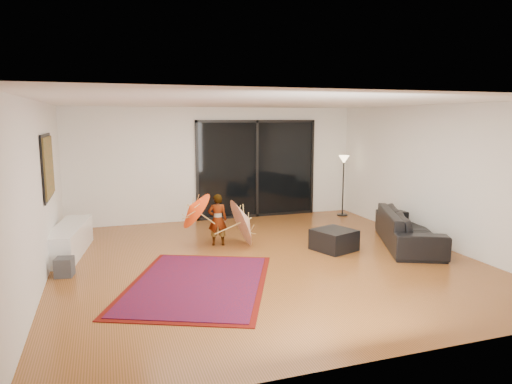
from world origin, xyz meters
name	(u,v)px	position (x,y,z in m)	size (l,w,h in m)	color
floor	(265,260)	(0.00, 0.00, 0.00)	(7.00, 7.00, 0.00)	brown
ceiling	(266,102)	(0.00, 0.00, 2.70)	(7.00, 7.00, 0.00)	white
wall_back	(217,164)	(0.00, 3.50, 1.35)	(7.00, 7.00, 0.00)	silver
wall_front	(386,232)	(0.00, -3.50, 1.35)	(7.00, 7.00, 0.00)	silver
wall_left	(39,194)	(-3.50, 0.00, 1.35)	(7.00, 7.00, 0.00)	silver
wall_right	(436,175)	(3.50, 0.00, 1.35)	(7.00, 7.00, 0.00)	silver
sliding_door	(257,169)	(1.00, 3.47, 1.20)	(3.06, 0.07, 2.40)	black
painting	(48,167)	(-3.46, 1.00, 1.65)	(0.04, 1.28, 1.08)	black
media_console	(69,240)	(-3.25, 1.46, 0.26)	(0.48, 1.90, 0.53)	white
speaker	(64,267)	(-3.25, 0.22, 0.15)	(0.26, 0.26, 0.30)	#424244
persian_rug	(198,284)	(-1.35, -0.78, 0.01)	(2.92, 3.32, 0.02)	#510B06
sofa	(409,228)	(2.95, 0.02, 0.34)	(2.32, 0.91, 0.68)	black
ottoman	(334,240)	(1.43, 0.19, 0.19)	(0.68, 0.68, 0.39)	black
floor_lamp	(344,168)	(3.10, 2.88, 1.20)	(0.26, 0.26, 1.53)	black
child	(218,220)	(-0.55, 1.21, 0.50)	(0.37, 0.24, 1.01)	#999999
parasol_orange	(190,210)	(-1.10, 1.16, 0.73)	(0.62, 0.78, 0.86)	red
parasol_white	(249,219)	(0.05, 1.06, 0.50)	(0.53, 0.95, 0.96)	beige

